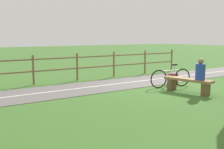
% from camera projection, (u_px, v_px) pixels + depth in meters
% --- Properties ---
extents(ground_plane, '(80.00, 80.00, 0.00)m').
position_uv_depth(ground_plane, '(170.00, 85.00, 10.44)').
color(ground_plane, '#3D6B28').
extents(paved_path, '(2.42, 36.01, 0.02)m').
position_uv_depth(paved_path, '(58.00, 91.00, 9.32)').
color(paved_path, '#66605E').
rests_on(paved_path, ground_plane).
extents(path_centre_line, '(0.28, 32.00, 0.00)m').
position_uv_depth(path_centre_line, '(58.00, 91.00, 9.32)').
color(path_centre_line, silver).
rests_on(path_centre_line, paved_path).
extents(bench, '(1.71, 0.74, 0.48)m').
position_uv_depth(bench, '(188.00, 83.00, 9.10)').
color(bench, '#937047').
rests_on(bench, ground_plane).
extents(person_seated, '(0.37, 0.37, 0.70)m').
position_uv_depth(person_seated, '(200.00, 71.00, 8.75)').
color(person_seated, '#2847B7').
rests_on(person_seated, bench).
extents(bicycle, '(0.38, 1.68, 0.86)m').
position_uv_depth(bicycle, '(171.00, 78.00, 10.01)').
color(bicycle, black).
rests_on(bicycle, ground_plane).
extents(backpack, '(0.38, 0.30, 0.43)m').
position_uv_depth(backpack, '(173.00, 79.00, 10.53)').
color(backpack, maroon).
rests_on(backpack, ground_plane).
extents(fence_roadside, '(0.09, 11.39, 1.16)m').
position_uv_depth(fence_roadside, '(77.00, 64.00, 11.54)').
color(fence_roadside, brown).
rests_on(fence_roadside, ground_plane).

